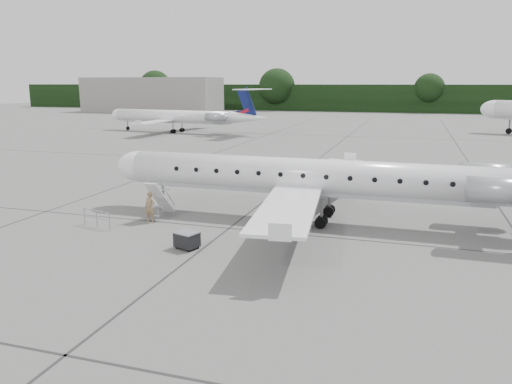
% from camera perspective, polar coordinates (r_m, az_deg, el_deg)
% --- Properties ---
extents(ground, '(320.00, 320.00, 0.00)m').
position_cam_1_polar(ground, '(25.42, 7.13, -6.89)').
color(ground, slate).
rests_on(ground, ground).
extents(treeline, '(260.00, 4.00, 8.00)m').
position_cam_1_polar(treeline, '(153.78, 16.14, 10.23)').
color(treeline, black).
rests_on(treeline, ground).
extents(terminal_building, '(40.00, 14.00, 10.00)m').
position_cam_1_polar(terminal_building, '(152.88, -11.80, 10.81)').
color(terminal_building, gray).
rests_on(terminal_building, ground).
extents(main_regional_jet, '(30.04, 21.72, 7.67)m').
position_cam_1_polar(main_regional_jet, '(30.48, 6.15, 3.78)').
color(main_regional_jet, silver).
rests_on(main_regional_jet, ground).
extents(airstair, '(0.86, 2.28, 2.40)m').
position_cam_1_polar(airstair, '(31.99, -10.92, -0.77)').
color(airstair, silver).
rests_on(airstair, ground).
extents(passenger, '(0.74, 0.53, 1.90)m').
position_cam_1_polar(passenger, '(30.96, -12.04, -1.73)').
color(passenger, olive).
rests_on(passenger, ground).
extents(safety_railing, '(2.14, 0.66, 1.00)m').
position_cam_1_polar(safety_railing, '(30.89, -17.74, -2.95)').
color(safety_railing, '#95979D').
rests_on(safety_railing, ground).
extents(baggage_cart, '(1.33, 1.20, 0.96)m').
position_cam_1_polar(baggage_cart, '(25.91, -7.90, -5.42)').
color(baggage_cart, black).
rests_on(baggage_cart, ground).
extents(bg_regional_left, '(31.57, 24.60, 7.62)m').
position_cam_1_polar(bg_regional_left, '(88.22, -9.60, 9.21)').
color(bg_regional_left, silver).
rests_on(bg_regional_left, ground).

